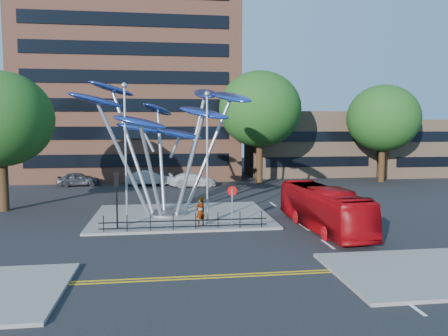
{
  "coord_description": "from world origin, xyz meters",
  "views": [
    {
      "loc": [
        -2.11,
        -23.92,
        6.39
      ],
      "look_at": [
        1.69,
        4.0,
        3.59
      ],
      "focal_mm": 35.0,
      "sensor_mm": 36.0,
      "label": 1
    }
  ],
  "objects": [
    {
      "name": "double_yellow_near",
      "position": [
        0.0,
        -6.0,
        0.01
      ],
      "size": [
        40.0,
        0.12,
        0.01
      ],
      "primitive_type": "cube",
      "color": "gold",
      "rests_on": "ground"
    },
    {
      "name": "tree_right",
      "position": [
        8.0,
        22.0,
        8.04
      ],
      "size": [
        8.8,
        8.8,
        12.11
      ],
      "color": "black",
      "rests_on": "ground"
    },
    {
      "name": "tree_left",
      "position": [
        -14.0,
        10.0,
        6.79
      ],
      "size": [
        7.6,
        7.6,
        10.32
      ],
      "color": "black",
      "rests_on": "ground"
    },
    {
      "name": "traffic_island",
      "position": [
        -1.0,
        6.0,
        0.07
      ],
      "size": [
        12.0,
        9.0,
        0.15
      ],
      "primitive_type": "cube",
      "color": "slate",
      "rests_on": "ground"
    },
    {
      "name": "traffic_light_island",
      "position": [
        -5.0,
        2.5,
        2.61
      ],
      "size": [
        0.28,
        0.18,
        3.42
      ],
      "color": "black",
      "rests_on": "traffic_island"
    },
    {
      "name": "pedestrian_railing_front",
      "position": [
        -1.0,
        1.7,
        0.55
      ],
      "size": [
        10.0,
        0.06,
        1.0
      ],
      "color": "black",
      "rests_on": "traffic_island"
    },
    {
      "name": "low_building_far",
      "position": [
        30.0,
        28.0,
        3.5
      ],
      "size": [
        12.0,
        8.0,
        7.0
      ],
      "primitive_type": "cube",
      "color": "#9C795C",
      "rests_on": "ground"
    },
    {
      "name": "double_yellow_far",
      "position": [
        0.0,
        -6.3,
        0.01
      ],
      "size": [
        40.0,
        0.12,
        0.01
      ],
      "primitive_type": "cube",
      "color": "gold",
      "rests_on": "ground"
    },
    {
      "name": "parked_car_mid",
      "position": [
        -3.77,
        22.5,
        0.81
      ],
      "size": [
        4.93,
        1.73,
        1.62
      ],
      "primitive_type": "imported",
      "rotation": [
        0.0,
        0.0,
        1.57
      ],
      "color": "#97999E",
      "rests_on": "ground"
    },
    {
      "name": "tree_far",
      "position": [
        22.0,
        22.0,
        7.11
      ],
      "size": [
        8.0,
        8.0,
        10.81
      ],
      "color": "black",
      "rests_on": "ground"
    },
    {
      "name": "low_building_near",
      "position": [
        16.0,
        30.0,
        4.0
      ],
      "size": [
        15.0,
        8.0,
        8.0
      ],
      "primitive_type": "cube",
      "color": "#9C795C",
      "rests_on": "ground"
    },
    {
      "name": "street_lamp_left",
      "position": [
        -4.5,
        3.5,
        5.36
      ],
      "size": [
        0.36,
        0.36,
        8.8
      ],
      "color": "#9EA0A5",
      "rests_on": "traffic_island"
    },
    {
      "name": "leaf_sculpture",
      "position": [
        -2.07,
        6.68,
        6.87
      ],
      "size": [
        12.72,
        9.54,
        9.51
      ],
      "color": "#9EA0A5",
      "rests_on": "traffic_island"
    },
    {
      "name": "parked_car_right",
      "position": [
        0.73,
        20.95,
        0.71
      ],
      "size": [
        5.03,
        2.32,
        1.42
      ],
      "primitive_type": "imported",
      "rotation": [
        0.0,
        0.0,
        1.64
      ],
      "color": "silver",
      "rests_on": "ground"
    },
    {
      "name": "parked_car_left",
      "position": [
        -11.11,
        23.0,
        0.73
      ],
      "size": [
        4.43,
        2.18,
        1.45
      ],
      "primitive_type": "imported",
      "rotation": [
        0.0,
        0.0,
        1.68
      ],
      "color": "#43464C",
      "rests_on": "ground"
    },
    {
      "name": "no_entry_sign_island",
      "position": [
        2.0,
        2.52,
        1.82
      ],
      "size": [
        0.6,
        0.1,
        2.45
      ],
      "color": "#9EA0A5",
      "rests_on": "traffic_island"
    },
    {
      "name": "street_lamp_right",
      "position": [
        0.5,
        3.0,
        5.09
      ],
      "size": [
        0.36,
        0.36,
        8.3
      ],
      "color": "#9EA0A5",
      "rests_on": "traffic_island"
    },
    {
      "name": "brick_tower",
      "position": [
        -6.0,
        32.0,
        15.0
      ],
      "size": [
        25.0,
        15.0,
        30.0
      ],
      "primitive_type": "cube",
      "color": "#945840",
      "rests_on": "ground"
    },
    {
      "name": "pedestrian",
      "position": [
        0.02,
        2.5,
        1.06
      ],
      "size": [
        0.8,
        0.72,
        1.83
      ],
      "primitive_type": "imported",
      "rotation": [
        0.0,
        0.0,
        3.69
      ],
      "color": "gray",
      "rests_on": "traffic_island"
    },
    {
      "name": "red_bus",
      "position": [
        7.44,
        1.27,
        1.33
      ],
      "size": [
        2.85,
        9.65,
        2.65
      ],
      "primitive_type": "imported",
      "rotation": [
        0.0,
        0.0,
        0.07
      ],
      "color": "#A2070D",
      "rests_on": "ground"
    },
    {
      "name": "ground",
      "position": [
        0.0,
        0.0,
        0.0
      ],
      "size": [
        120.0,
        120.0,
        0.0
      ],
      "primitive_type": "plane",
      "color": "black",
      "rests_on": "ground"
    }
  ]
}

